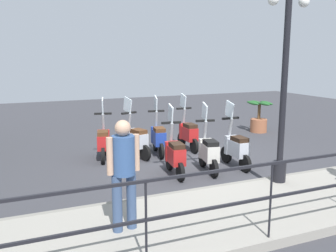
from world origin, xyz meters
The scene contains 13 objects.
ground_plane centered at (0.00, 0.00, 0.00)m, with size 28.00×28.00×0.00m, color #38383D.
promenade_walkway centered at (-3.15, 0.00, 0.07)m, with size 2.20×20.00×0.15m.
fence_railing centered at (-4.20, 0.00, 0.91)m, with size 0.04×16.03×1.07m.
lamp_post_near centered at (-2.40, -0.76, 1.87)m, with size 0.26×0.90×3.92m.
pedestrian_distant centered at (-3.20, 2.63, 1.08)m, with size 0.36×0.49×1.59m.
potted_palm centered at (2.31, -3.78, 0.45)m, with size 1.06×0.66×1.05m.
scooter_near_0 centered at (-0.86, -0.77, 0.48)m, with size 1.23×0.44×1.54m.
scooter_near_1 centered at (-0.92, -0.01, 0.48)m, with size 1.22×0.49×1.54m.
scooter_near_2 centered at (-0.85, 0.79, 0.48)m, with size 1.23×0.44×1.54m.
scooter_far_0 centered at (1.06, -0.47, 0.48)m, with size 1.23×0.44×1.54m.
scooter_far_1 centered at (0.90, 0.48, 0.48)m, with size 1.22×0.48×1.54m.
scooter_far_2 centered at (0.89, 1.11, 0.48)m, with size 1.20×0.54×1.54m.
scooter_far_3 centered at (1.03, 1.91, 0.48)m, with size 1.21×0.53×1.54m.
Camera 1 is at (-8.02, 4.03, 2.61)m, focal length 40.00 mm.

